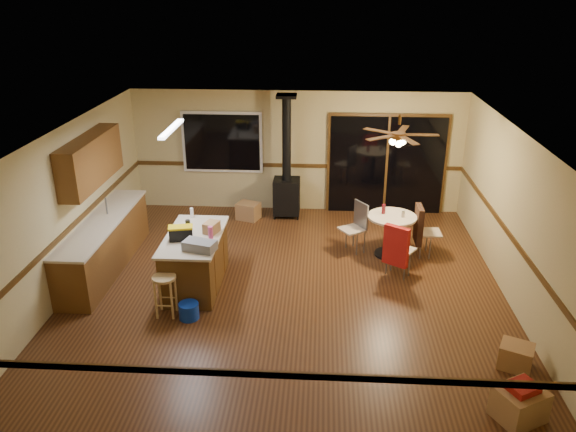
# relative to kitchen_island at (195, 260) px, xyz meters

# --- Properties ---
(floor) EXTENTS (7.00, 7.00, 0.00)m
(floor) POSITION_rel_kitchen_island_xyz_m (1.50, 0.00, -0.45)
(floor) COLOR #4A2914
(floor) RESTS_ON ground
(ceiling) EXTENTS (7.00, 7.00, 0.00)m
(ceiling) POSITION_rel_kitchen_island_xyz_m (1.50, 0.00, 2.15)
(ceiling) COLOR silver
(ceiling) RESTS_ON ground
(wall_back) EXTENTS (7.00, 0.00, 7.00)m
(wall_back) POSITION_rel_kitchen_island_xyz_m (1.50, 3.50, 0.85)
(wall_back) COLOR tan
(wall_back) RESTS_ON ground
(wall_front) EXTENTS (7.00, 0.00, 7.00)m
(wall_front) POSITION_rel_kitchen_island_xyz_m (1.50, -3.50, 0.85)
(wall_front) COLOR tan
(wall_front) RESTS_ON ground
(wall_left) EXTENTS (0.00, 7.00, 7.00)m
(wall_left) POSITION_rel_kitchen_island_xyz_m (-2.00, 0.00, 0.85)
(wall_left) COLOR tan
(wall_left) RESTS_ON ground
(wall_right) EXTENTS (0.00, 7.00, 7.00)m
(wall_right) POSITION_rel_kitchen_island_xyz_m (5.00, 0.00, 0.85)
(wall_right) COLOR tan
(wall_right) RESTS_ON ground
(chair_rail) EXTENTS (7.00, 7.00, 0.08)m
(chair_rail) POSITION_rel_kitchen_island_xyz_m (1.50, 0.00, 0.55)
(chair_rail) COLOR #462C11
(chair_rail) RESTS_ON ground
(window) EXTENTS (1.72, 0.10, 1.32)m
(window) POSITION_rel_kitchen_island_xyz_m (-0.10, 3.45, 1.05)
(window) COLOR black
(window) RESTS_ON ground
(sliding_door) EXTENTS (2.52, 0.10, 2.10)m
(sliding_door) POSITION_rel_kitchen_island_xyz_m (3.40, 3.45, 0.60)
(sliding_door) COLOR black
(sliding_door) RESTS_ON ground
(lower_cabinets) EXTENTS (0.60, 3.00, 0.86)m
(lower_cabinets) POSITION_rel_kitchen_island_xyz_m (-1.70, 0.50, -0.02)
(lower_cabinets) COLOR brown
(lower_cabinets) RESTS_ON ground
(countertop) EXTENTS (0.64, 3.04, 0.04)m
(countertop) POSITION_rel_kitchen_island_xyz_m (-1.70, 0.50, 0.43)
(countertop) COLOR beige
(countertop) RESTS_ON lower_cabinets
(upper_cabinets) EXTENTS (0.35, 2.00, 0.80)m
(upper_cabinets) POSITION_rel_kitchen_island_xyz_m (-1.83, 0.70, 1.45)
(upper_cabinets) COLOR brown
(upper_cabinets) RESTS_ON ground
(kitchen_island) EXTENTS (0.88, 1.68, 0.90)m
(kitchen_island) POSITION_rel_kitchen_island_xyz_m (0.00, 0.00, 0.00)
(kitchen_island) COLOR #533414
(kitchen_island) RESTS_ON ground
(wood_stove) EXTENTS (0.55, 0.50, 2.52)m
(wood_stove) POSITION_rel_kitchen_island_xyz_m (1.30, 3.05, 0.28)
(wood_stove) COLOR black
(wood_stove) RESTS_ON ground
(ceiling_fan) EXTENTS (0.24, 0.24, 0.55)m
(ceiling_fan) POSITION_rel_kitchen_island_xyz_m (3.31, 1.31, 1.76)
(ceiling_fan) COLOR brown
(ceiling_fan) RESTS_ON ceiling
(fluorescent_strip) EXTENTS (0.10, 1.20, 0.04)m
(fluorescent_strip) POSITION_rel_kitchen_island_xyz_m (-0.30, 0.30, 2.11)
(fluorescent_strip) COLOR white
(fluorescent_strip) RESTS_ON ceiling
(toolbox_grey) EXTENTS (0.54, 0.39, 0.15)m
(toolbox_grey) POSITION_rel_kitchen_island_xyz_m (0.21, -0.52, 0.52)
(toolbox_grey) COLOR slate
(toolbox_grey) RESTS_ON kitchen_island
(toolbox_black) EXTENTS (0.39, 0.26, 0.20)m
(toolbox_black) POSITION_rel_kitchen_island_xyz_m (-0.16, -0.17, 0.55)
(toolbox_black) COLOR black
(toolbox_black) RESTS_ON kitchen_island
(toolbox_yellow_lid) EXTENTS (0.41, 0.28, 0.03)m
(toolbox_yellow_lid) POSITION_rel_kitchen_island_xyz_m (-0.16, -0.17, 0.66)
(toolbox_yellow_lid) COLOR gold
(toolbox_yellow_lid) RESTS_ON toolbox_black
(box_on_island) EXTENTS (0.27, 0.31, 0.18)m
(box_on_island) POSITION_rel_kitchen_island_xyz_m (0.27, 0.14, 0.54)
(box_on_island) COLOR #9C7145
(box_on_island) RESTS_ON kitchen_island
(bottle_dark) EXTENTS (0.10, 0.10, 0.27)m
(bottle_dark) POSITION_rel_kitchen_island_xyz_m (-0.08, -0.01, 0.58)
(bottle_dark) COLOR black
(bottle_dark) RESTS_ON kitchen_island
(bottle_pink) EXTENTS (0.10, 0.10, 0.24)m
(bottle_pink) POSITION_rel_kitchen_island_xyz_m (0.32, -0.19, 0.57)
(bottle_pink) COLOR #D84C8C
(bottle_pink) RESTS_ON kitchen_island
(bottle_white) EXTENTS (0.08, 0.08, 0.18)m
(bottle_white) POSITION_rel_kitchen_island_xyz_m (-0.18, 0.72, 0.54)
(bottle_white) COLOR white
(bottle_white) RESTS_ON kitchen_island
(bar_stool) EXTENTS (0.44, 0.44, 0.65)m
(bar_stool) POSITION_rel_kitchen_island_xyz_m (-0.25, -0.92, -0.13)
(bar_stool) COLOR tan
(bar_stool) RESTS_ON floor
(blue_bucket) EXTENTS (0.37, 0.37, 0.25)m
(blue_bucket) POSITION_rel_kitchen_island_xyz_m (0.10, -1.00, -0.33)
(blue_bucket) COLOR #0C30B4
(blue_bucket) RESTS_ON floor
(dining_table) EXTENTS (0.88, 0.88, 0.78)m
(dining_table) POSITION_rel_kitchen_island_xyz_m (3.31, 1.31, 0.08)
(dining_table) COLOR black
(dining_table) RESTS_ON ground
(glass_red) EXTENTS (0.08, 0.08, 0.18)m
(glass_red) POSITION_rel_kitchen_island_xyz_m (3.16, 1.41, 0.42)
(glass_red) COLOR #590C14
(glass_red) RESTS_ON dining_table
(glass_cream) EXTENTS (0.07, 0.07, 0.13)m
(glass_cream) POSITION_rel_kitchen_island_xyz_m (3.49, 1.26, 0.39)
(glass_cream) COLOR beige
(glass_cream) RESTS_ON dining_table
(chair_left) EXTENTS (0.56, 0.56, 0.51)m
(chair_left) POSITION_rel_kitchen_island_xyz_m (2.70, 1.47, 0.14)
(chair_left) COLOR #BFAB8E
(chair_left) RESTS_ON ground
(chair_near) EXTENTS (0.61, 0.62, 0.70)m
(chair_near) POSITION_rel_kitchen_island_xyz_m (3.31, 0.46, 0.14)
(chair_near) COLOR #BFAB8E
(chair_near) RESTS_ON ground
(chair_right) EXTENTS (0.46, 0.44, 0.70)m
(chair_right) POSITION_rel_kitchen_island_xyz_m (3.83, 1.36, 0.14)
(chair_right) COLOR #BFAB8E
(chair_right) RESTS_ON ground
(box_under_window) EXTENTS (0.54, 0.48, 0.36)m
(box_under_window) POSITION_rel_kitchen_island_xyz_m (0.50, 2.84, -0.27)
(box_under_window) COLOR #9C7145
(box_under_window) RESTS_ON floor
(box_corner_a) EXTENTS (0.67, 0.63, 0.39)m
(box_corner_a) POSITION_rel_kitchen_island_xyz_m (4.34, -2.83, -0.26)
(box_corner_a) COLOR #9C7145
(box_corner_a) RESTS_ON floor
(box_corner_b) EXTENTS (0.51, 0.49, 0.33)m
(box_corner_b) POSITION_rel_kitchen_island_xyz_m (4.60, -1.88, -0.29)
(box_corner_b) COLOR #9C7145
(box_corner_b) RESTS_ON floor
(box_small_red) EXTENTS (0.41, 0.39, 0.09)m
(box_small_red) POSITION_rel_kitchen_island_xyz_m (4.34, -2.83, -0.02)
(box_small_red) COLOR maroon
(box_small_red) RESTS_ON box_corner_a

